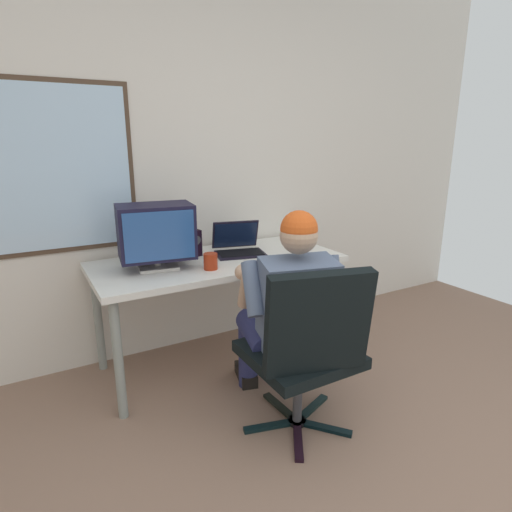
% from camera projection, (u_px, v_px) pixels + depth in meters
% --- Properties ---
extents(wall_rear, '(5.92, 0.08, 2.89)m').
position_uv_depth(wall_rear, '(170.00, 150.00, 2.89)').
color(wall_rear, silver).
rests_on(wall_rear, ground).
extents(desk, '(1.62, 0.73, 0.75)m').
position_uv_depth(desk, '(218.00, 270.00, 2.81)').
color(desk, gray).
rests_on(desk, ground).
extents(office_chair, '(0.60, 0.65, 0.95)m').
position_uv_depth(office_chair, '(307.00, 345.00, 2.08)').
color(office_chair, black).
rests_on(office_chair, ground).
extents(person_seated, '(0.62, 0.80, 1.18)m').
position_uv_depth(person_seated, '(289.00, 309.00, 2.30)').
color(person_seated, navy).
rests_on(person_seated, ground).
extents(crt_monitor, '(0.47, 0.34, 0.39)m').
position_uv_depth(crt_monitor, '(156.00, 232.00, 2.53)').
color(crt_monitor, beige).
rests_on(crt_monitor, desk).
extents(laptop, '(0.39, 0.37, 0.21)m').
position_uv_depth(laptop, '(238.00, 245.00, 2.93)').
color(laptop, black).
rests_on(laptop, desk).
extents(wine_glass, '(0.08, 0.08, 0.14)m').
position_uv_depth(wine_glass, '(300.00, 242.00, 2.85)').
color(wine_glass, silver).
rests_on(wine_glass, desk).
extents(desk_speaker, '(0.10, 0.10, 0.18)m').
position_uv_depth(desk_speaker, '(193.00, 243.00, 2.85)').
color(desk_speaker, black).
rests_on(desk_speaker, desk).
extents(coffee_mug, '(0.08, 0.08, 0.10)m').
position_uv_depth(coffee_mug, '(211.00, 261.00, 2.56)').
color(coffee_mug, '#992A12').
rests_on(coffee_mug, desk).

